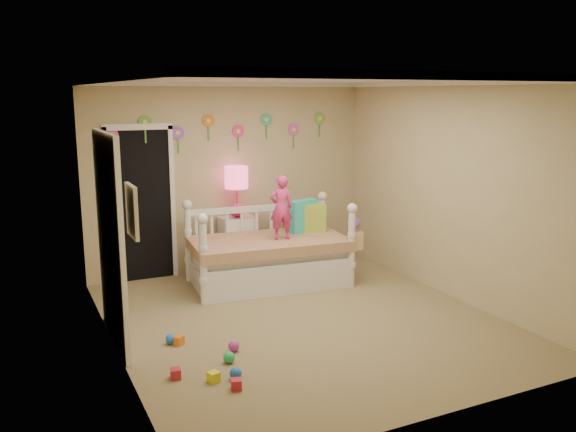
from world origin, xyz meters
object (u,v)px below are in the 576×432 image
child (281,208)px  nightstand (238,244)px  daybed (269,243)px  table_lamp (237,184)px

child → nightstand: bearing=-63.3°
daybed → table_lamp: (-0.16, 0.72, 0.69)m
daybed → nightstand: size_ratio=2.64×
daybed → child: size_ratio=2.46×
child → daybed: bearing=-36.0°
child → table_lamp: table_lamp is taller
nightstand → table_lamp: bearing=-2.3°
daybed → child: child is taller
child → nightstand: child is taller
child → table_lamp: 0.91m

